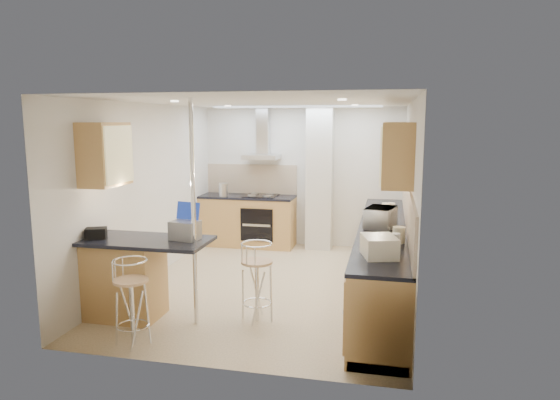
% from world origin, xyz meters
% --- Properties ---
extents(ground, '(4.80, 4.80, 0.00)m').
position_xyz_m(ground, '(0.00, 0.00, 0.00)').
color(ground, tan).
rests_on(ground, ground).
extents(room_shell, '(3.64, 4.84, 2.51)m').
position_xyz_m(room_shell, '(0.32, 0.38, 1.54)').
color(room_shell, white).
rests_on(room_shell, ground).
extents(right_counter, '(0.63, 4.40, 0.92)m').
position_xyz_m(right_counter, '(1.50, 0.00, 0.46)').
color(right_counter, tan).
rests_on(right_counter, ground).
extents(back_counter, '(1.70, 0.63, 0.92)m').
position_xyz_m(back_counter, '(-0.95, 2.10, 0.46)').
color(back_counter, tan).
rests_on(back_counter, ground).
extents(peninsula, '(1.47, 0.72, 0.94)m').
position_xyz_m(peninsula, '(-1.12, -1.45, 0.48)').
color(peninsula, tan).
rests_on(peninsula, ground).
extents(microwave, '(0.43, 0.54, 0.27)m').
position_xyz_m(microwave, '(1.45, -0.20, 1.05)').
color(microwave, silver).
rests_on(microwave, right_counter).
extents(laptop, '(0.34, 0.28, 0.21)m').
position_xyz_m(laptop, '(-0.67, -1.37, 1.04)').
color(laptop, '#929599').
rests_on(laptop, peninsula).
extents(bag, '(0.27, 0.24, 0.12)m').
position_xyz_m(bag, '(-1.68, -1.54, 1.00)').
color(bag, black).
rests_on(bag, peninsula).
extents(bar_stool_near, '(0.37, 0.37, 0.90)m').
position_xyz_m(bar_stool_near, '(-0.95, -2.10, 0.45)').
color(bar_stool_near, tan).
rests_on(bar_stool_near, ground).
extents(bar_stool_end, '(0.50, 0.50, 0.92)m').
position_xyz_m(bar_stool_end, '(0.12, -1.23, 0.46)').
color(bar_stool_end, tan).
rests_on(bar_stool_end, ground).
extents(jar_a, '(0.13, 0.13, 0.16)m').
position_xyz_m(jar_a, '(1.51, 0.78, 1.00)').
color(jar_a, white).
rests_on(jar_a, right_counter).
extents(jar_b, '(0.14, 0.14, 0.16)m').
position_xyz_m(jar_b, '(1.59, 0.85, 1.00)').
color(jar_b, white).
rests_on(jar_b, right_counter).
extents(jar_c, '(0.18, 0.18, 0.18)m').
position_xyz_m(jar_c, '(1.67, -0.92, 1.01)').
color(jar_c, '#BDB897').
rests_on(jar_c, right_counter).
extents(jar_d, '(0.11, 0.11, 0.15)m').
position_xyz_m(jar_d, '(1.63, -1.13, 1.00)').
color(jar_d, silver).
rests_on(jar_d, right_counter).
extents(bread_bin, '(0.40, 0.46, 0.21)m').
position_xyz_m(bread_bin, '(1.47, -1.55, 1.02)').
color(bread_bin, white).
rests_on(bread_bin, right_counter).
extents(kettle, '(0.16, 0.16, 0.24)m').
position_xyz_m(kettle, '(-1.34, 1.92, 1.04)').
color(kettle, silver).
rests_on(kettle, back_counter).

